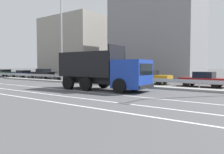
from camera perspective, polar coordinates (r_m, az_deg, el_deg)
ground_plane at (r=20.15m, az=-3.97°, el=-2.54°), size 320.00×320.00×0.00m
lane_strip_0 at (r=16.12m, az=-6.49°, el=-3.90°), size 70.59×0.16×0.01m
lane_strip_1 at (r=14.40m, az=-13.32°, el=-4.77°), size 70.59×0.16×0.01m
lane_strip_2 at (r=13.31m, az=-19.39°, el=-5.49°), size 70.59×0.16×0.01m
median_island at (r=21.61m, az=-0.71°, el=-1.93°), size 38.82×1.10×0.18m
median_guardrail at (r=22.59m, az=1.22°, el=-0.50°), size 70.59×0.09×0.78m
dump_truck at (r=16.84m, az=0.21°, el=0.66°), size 7.72×3.14×3.49m
median_road_sign at (r=21.57m, az=-0.81°, el=1.43°), size 0.83×0.16×2.50m
street_lamp_1 at (r=26.39m, az=-13.40°, el=11.67°), size 0.71×2.66×10.83m
parked_car_0 at (r=46.01m, az=-26.20°, el=1.04°), size 3.93×2.14×1.27m
parked_car_1 at (r=40.62m, az=-22.21°, el=0.87°), size 4.35×2.22×1.19m
parked_car_2 at (r=36.03m, az=-17.36°, el=0.92°), size 4.42×2.01×1.48m
parked_car_3 at (r=30.91m, az=-11.01°, el=0.68°), size 3.97×2.04×1.47m
parked_car_4 at (r=26.58m, az=-2.22°, el=0.35°), size 4.16×2.10×1.40m
parked_car_5 at (r=24.01m, az=9.59°, el=0.04°), size 4.79×2.23×1.44m
parked_car_6 at (r=21.66m, az=22.72°, el=-0.53°), size 4.06×2.02×1.39m
background_building_0 at (r=43.62m, az=-9.89°, el=7.72°), size 12.58×8.01×11.23m
background_building_1 at (r=34.61m, az=11.83°, el=10.20°), size 12.59×8.88×12.70m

